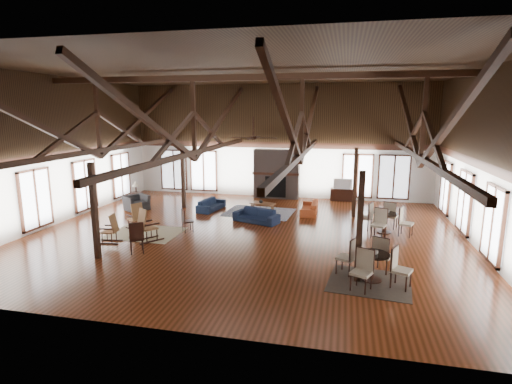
% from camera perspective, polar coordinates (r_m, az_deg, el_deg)
% --- Properties ---
extents(floor, '(16.00, 16.00, 0.00)m').
position_cam_1_polar(floor, '(15.27, -1.36, -5.99)').
color(floor, maroon).
rests_on(floor, ground).
extents(ceiling, '(16.00, 14.00, 0.02)m').
position_cam_1_polar(ceiling, '(14.64, -1.47, 17.04)').
color(ceiling, black).
rests_on(ceiling, wall_back).
extents(wall_back, '(16.00, 0.02, 6.00)m').
position_cam_1_polar(wall_back, '(21.48, 3.15, 7.22)').
color(wall_back, silver).
rests_on(wall_back, floor).
extents(wall_front, '(16.00, 0.02, 6.00)m').
position_cam_1_polar(wall_front, '(8.11, -13.48, -0.02)').
color(wall_front, silver).
rests_on(wall_front, floor).
extents(wall_left, '(0.02, 14.00, 6.00)m').
position_cam_1_polar(wall_left, '(18.31, -26.60, 5.31)').
color(wall_left, silver).
rests_on(wall_left, floor).
extents(wall_right, '(0.02, 14.00, 6.00)m').
position_cam_1_polar(wall_right, '(14.90, 30.05, 3.86)').
color(wall_right, silver).
rests_on(wall_right, floor).
extents(roof_truss, '(15.60, 14.07, 3.14)m').
position_cam_1_polar(roof_truss, '(14.58, -1.43, 9.30)').
color(roof_truss, black).
rests_on(roof_truss, wall_back).
extents(post_grid, '(8.16, 7.16, 3.05)m').
position_cam_1_polar(post_grid, '(14.88, -1.38, -0.38)').
color(post_grid, black).
rests_on(post_grid, floor).
extents(fireplace, '(2.50, 0.69, 2.60)m').
position_cam_1_polar(fireplace, '(21.35, 2.96, 2.57)').
color(fireplace, brown).
rests_on(fireplace, floor).
extents(ceiling_fan, '(1.60, 1.60, 0.75)m').
position_cam_1_polar(ceiling_fan, '(13.51, -0.39, 7.88)').
color(ceiling_fan, black).
rests_on(ceiling_fan, roof_truss).
extents(sofa_navy_front, '(2.07, 1.36, 0.56)m').
position_cam_1_polar(sofa_navy_front, '(16.77, 0.04, -3.39)').
color(sofa_navy_front, '#141E38').
rests_on(sofa_navy_front, floor).
extents(sofa_navy_left, '(1.84, 0.97, 0.51)m').
position_cam_1_polar(sofa_navy_left, '(18.96, -6.42, -1.80)').
color(sofa_navy_left, '#141F38').
rests_on(sofa_navy_left, floor).
extents(sofa_orange, '(1.85, 0.74, 0.54)m').
position_cam_1_polar(sofa_orange, '(18.36, 7.61, -2.23)').
color(sofa_orange, '#BB4D24').
rests_on(sofa_orange, floor).
extents(coffee_table, '(1.23, 0.88, 0.43)m').
position_cam_1_polar(coffee_table, '(18.44, 0.94, -1.73)').
color(coffee_table, brown).
rests_on(coffee_table, floor).
extents(vase, '(0.24, 0.24, 0.20)m').
position_cam_1_polar(vase, '(18.36, 0.71, -1.30)').
color(vase, '#B2B2B2').
rests_on(vase, coffee_table).
extents(armchair, '(1.32, 1.37, 0.68)m').
position_cam_1_polar(armchair, '(19.71, -16.76, -1.46)').
color(armchair, '#28282A').
rests_on(armchair, floor).
extents(side_table_lamp, '(0.48, 0.48, 1.22)m').
position_cam_1_polar(side_table_lamp, '(20.69, -16.73, -0.52)').
color(side_table_lamp, black).
rests_on(side_table_lamp, floor).
extents(rocking_chair_a, '(0.94, 0.81, 1.07)m').
position_cam_1_polar(rocking_chair_a, '(16.35, -16.73, -3.46)').
color(rocking_chair_a, brown).
rests_on(rocking_chair_a, floor).
extents(rocking_chair_b, '(0.95, 1.05, 1.21)m').
position_cam_1_polar(rocking_chair_b, '(14.78, -15.50, -4.70)').
color(rocking_chair_b, brown).
rests_on(rocking_chair_b, floor).
extents(rocking_chair_c, '(0.85, 0.53, 1.03)m').
position_cam_1_polar(rocking_chair_c, '(15.04, -19.95, -5.03)').
color(rocking_chair_c, brown).
rests_on(rocking_chair_c, floor).
extents(side_chair_a, '(0.54, 0.54, 0.91)m').
position_cam_1_polar(side_chair_a, '(15.58, -10.05, -3.77)').
color(side_chair_a, black).
rests_on(side_chair_a, floor).
extents(side_chair_b, '(0.63, 0.63, 1.08)m').
position_cam_1_polar(side_chair_b, '(13.58, -16.72, -5.93)').
color(side_chair_b, black).
rests_on(side_chair_b, floor).
extents(cafe_table_near, '(2.08, 2.08, 1.08)m').
position_cam_1_polar(cafe_table_near, '(11.50, 16.33, -9.56)').
color(cafe_table_near, black).
rests_on(cafe_table_near, floor).
extents(cafe_table_far, '(2.10, 2.10, 1.08)m').
position_cam_1_polar(cafe_table_far, '(16.03, 17.95, -3.70)').
color(cafe_table_far, black).
rests_on(cafe_table_far, floor).
extents(cup_near, '(0.17, 0.17, 0.11)m').
position_cam_1_polar(cup_near, '(11.37, 16.73, -8.25)').
color(cup_near, '#B2B2B2').
rests_on(cup_near, cafe_table_near).
extents(cup_far, '(0.15, 0.15, 0.10)m').
position_cam_1_polar(cup_far, '(16.02, 18.33, -2.67)').
color(cup_far, '#B2B2B2').
rests_on(cup_far, cafe_table_far).
extents(tv_console, '(1.24, 0.46, 0.62)m').
position_cam_1_polar(tv_console, '(21.31, 12.25, -0.37)').
color(tv_console, black).
rests_on(tv_console, floor).
extents(television, '(0.95, 0.16, 0.55)m').
position_cam_1_polar(television, '(21.20, 12.30, 1.17)').
color(television, '#B2B2B2').
rests_on(television, tv_console).
extents(rug_tan, '(2.65, 2.10, 0.01)m').
position_cam_1_polar(rug_tan, '(15.91, -15.52, -5.67)').
color(rug_tan, tan).
rests_on(rug_tan, floor).
extents(rug_navy, '(3.20, 2.50, 0.01)m').
position_cam_1_polar(rug_navy, '(18.42, 0.48, -2.92)').
color(rug_navy, '#1A2249').
rests_on(rug_navy, floor).
extents(rug_dark, '(2.37, 2.19, 0.01)m').
position_cam_1_polar(rug_dark, '(11.55, 15.90, -12.28)').
color(rug_dark, black).
rests_on(rug_dark, floor).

